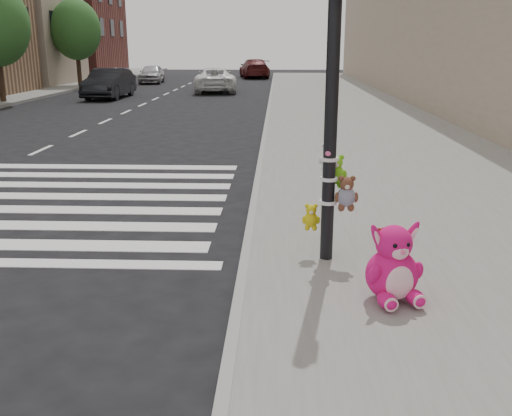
# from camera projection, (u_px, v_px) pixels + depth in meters

# --- Properties ---
(ground) EXTENTS (120.00, 120.00, 0.00)m
(ground) POSITION_uv_depth(u_px,v_px,m) (82.00, 331.00, 5.77)
(ground) COLOR black
(ground) RESTS_ON ground
(sidewalk_near) EXTENTS (7.00, 80.00, 0.14)m
(sidewalk_near) POSITION_uv_depth(u_px,v_px,m) (392.00, 150.00, 15.17)
(sidewalk_near) COLOR slate
(sidewalk_near) RESTS_ON ground
(curb_edge) EXTENTS (0.12, 80.00, 0.15)m
(curb_edge) POSITION_uv_depth(u_px,v_px,m) (262.00, 149.00, 15.30)
(curb_edge) COLOR gray
(curb_edge) RESTS_ON ground
(bld_far_d) EXTENTS (6.00, 8.00, 10.00)m
(bld_far_d) POSITION_uv_depth(u_px,v_px,m) (21.00, 10.00, 38.56)
(bld_far_d) COLOR tan
(bld_far_d) RESTS_ON ground
(bld_far_e) EXTENTS (6.00, 10.00, 9.00)m
(bld_far_e) POSITION_uv_depth(u_px,v_px,m) (77.00, 23.00, 49.25)
(bld_far_e) COLOR brown
(bld_far_e) RESTS_ON ground
(signal_pole) EXTENTS (0.69, 0.50, 4.00)m
(signal_pole) POSITION_uv_depth(u_px,v_px,m) (333.00, 133.00, 6.93)
(signal_pole) COLOR black
(signal_pole) RESTS_ON sidewalk_near
(tree_far_c) EXTENTS (3.20, 3.20, 5.44)m
(tree_far_c) POSITION_uv_depth(u_px,v_px,m) (76.00, 30.00, 36.85)
(tree_far_c) COLOR #382619
(tree_far_c) RESTS_ON sidewalk_far
(pink_bunny) EXTENTS (0.68, 0.76, 0.89)m
(pink_bunny) POSITION_uv_depth(u_px,v_px,m) (393.00, 268.00, 6.07)
(pink_bunny) COLOR #DE126F
(pink_bunny) RESTS_ON sidewalk_near
(red_teddy) EXTENTS (0.18, 0.16, 0.22)m
(red_teddy) POSITION_uv_depth(u_px,v_px,m) (381.00, 235.00, 7.88)
(red_teddy) COLOR #A01210
(red_teddy) RESTS_ON sidewalk_near
(car_dark_far) EXTENTS (1.77, 4.75, 1.55)m
(car_dark_far) POSITION_uv_depth(u_px,v_px,m) (109.00, 83.00, 30.09)
(car_dark_far) COLOR black
(car_dark_far) RESTS_ON ground
(car_white_near) EXTENTS (2.91, 5.36, 1.43)m
(car_white_near) POSITION_uv_depth(u_px,v_px,m) (215.00, 80.00, 33.97)
(car_white_near) COLOR white
(car_white_near) RESTS_ON ground
(car_maroon_near) EXTENTS (2.97, 5.63, 1.56)m
(car_maroon_near) POSITION_uv_depth(u_px,v_px,m) (254.00, 68.00, 48.00)
(car_maroon_near) COLOR #4E1616
(car_maroon_near) RESTS_ON ground
(car_silver_deep) EXTENTS (1.86, 4.03, 1.34)m
(car_silver_deep) POSITION_uv_depth(u_px,v_px,m) (152.00, 74.00, 41.58)
(car_silver_deep) COLOR #B6B5BB
(car_silver_deep) RESTS_ON ground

